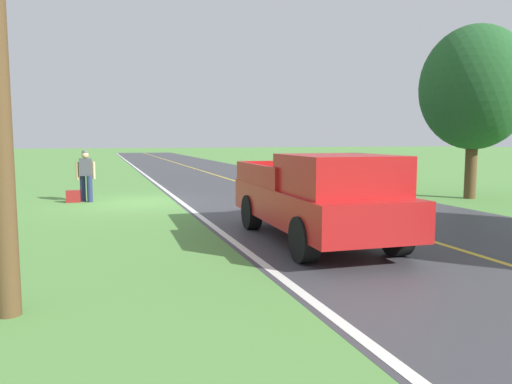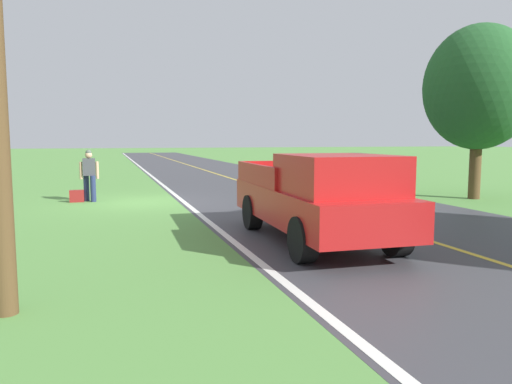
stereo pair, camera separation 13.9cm
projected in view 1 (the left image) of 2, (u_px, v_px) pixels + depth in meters
The scene contains 9 objects.
ground_plane at pixel (142, 202), 16.42m from camera, with size 200.00×200.00×0.00m, color #568E42.
road_surface at pixel (286, 197), 17.99m from camera, with size 8.20×120.00×0.00m, color #3D3D42.
lane_edge_line at pixel (179, 201), 16.80m from camera, with size 0.16×117.60×0.00m, color silver.
lane_centre_line at pixel (286, 197), 17.99m from camera, with size 0.14×117.60×0.00m, color gold.
hitchhiker_walking at pixel (86, 173), 16.46m from camera, with size 0.62×0.51×1.75m.
suitcase_carried at pixel (73, 196), 16.34m from camera, with size 0.20×0.46×0.41m, color maroon.
pickup_truck_passing at pixel (320, 196), 9.92m from camera, with size 2.21×5.45×1.82m.
tree_far_side_near at pixel (475, 88), 17.06m from camera, with size 3.73×3.73×6.03m.
sedan_near_oncoming at pixel (325, 172), 19.88m from camera, with size 1.96×4.41×1.41m.
Camera 1 is at (1.35, 16.67, 2.11)m, focal length 34.43 mm.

